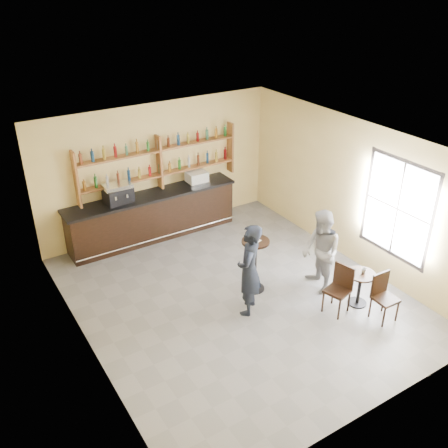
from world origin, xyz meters
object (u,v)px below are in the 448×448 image
bar_counter (153,216)px  espresso_machine (118,193)px  pedestal_table (255,265)px  chair_south (386,298)px  pastry_case (197,178)px  man_main (249,270)px  chair_west (337,291)px  patron_second (321,252)px  cafe_table (359,289)px

bar_counter → espresso_machine: size_ratio=6.76×
pedestal_table → chair_south: pedestal_table is taller
pastry_case → man_main: bearing=-106.6°
espresso_machine → chair_west: 5.29m
man_main → patron_second: bearing=130.9°
bar_counter → cafe_table: (2.27, -4.61, -0.22)m
pastry_case → patron_second: (0.71, -3.80, -0.41)m
espresso_machine → cafe_table: 5.64m
pedestal_table → chair_south: bearing=-54.2°
patron_second → espresso_machine: bearing=-129.4°
espresso_machine → cafe_table: (3.08, -4.61, -1.01)m
espresso_machine → patron_second: (2.75, -3.80, -0.49)m
pastry_case → cafe_table: size_ratio=0.71×
pastry_case → cafe_table: bearing=-79.7°
man_main → cafe_table: man_main is taller
pastry_case → cafe_table: pastry_case is taller
chair_south → chair_west: bearing=134.3°
bar_counter → espresso_machine: 1.13m
man_main → bar_counter: bearing=-128.9°
espresso_machine → pedestal_table: size_ratio=0.54×
espresso_machine → chair_south: bearing=-66.2°
patron_second → bar_counter: bearing=-138.3°
espresso_machine → pedestal_table: bearing=-69.7°
cafe_table → chair_west: chair_west is taller
man_main → patron_second: size_ratio=1.06×
chair_west → patron_second: bearing=148.2°
pastry_case → chair_west: bearing=-86.2°
man_main → cafe_table: size_ratio=2.63×
pastry_case → chair_south: pastry_case is taller
bar_counter → patron_second: size_ratio=2.40×
chair_west → cafe_table: bearing=69.3°
man_main → chair_south: 2.59m
man_main → chair_west: size_ratio=1.92×
pastry_case → patron_second: 3.88m
bar_counter → patron_second: bearing=-62.9°
espresso_machine → cafe_table: espresso_machine is taller
man_main → chair_south: size_ratio=1.97×
pedestal_table → man_main: bearing=-134.2°
espresso_machine → pastry_case: size_ratio=1.24×
espresso_machine → pastry_case: bearing=-7.1°
man_main → chair_south: bearing=98.3°
pastry_case → bar_counter: bearing=177.7°
bar_counter → patron_second: patron_second is taller
man_main → chair_west: (1.41, -0.92, -0.45)m
espresso_machine → pastry_case: (2.04, 0.00, -0.07)m
pastry_case → chair_south: bearing=-80.5°
espresso_machine → pastry_case: 2.05m
man_main → chair_south: (2.01, -1.57, -0.46)m
chair_south → patron_second: 1.52m
cafe_table → chair_west: bearing=174.8°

